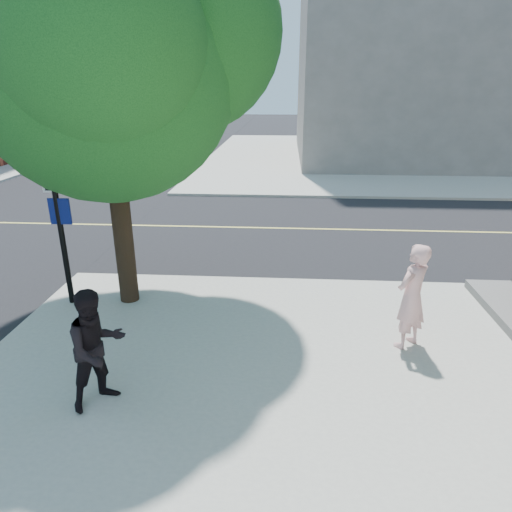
{
  "coord_description": "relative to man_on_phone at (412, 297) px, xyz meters",
  "views": [
    {
      "loc": [
        4.18,
        -10.14,
        4.52
      ],
      "look_at": [
        3.61,
        -1.63,
        1.3
      ],
      "focal_mm": 31.7,
      "sensor_mm": 36.0,
      "label": 1
    }
  ],
  "objects": [
    {
      "name": "sidewalk_ne",
      "position": [
        7.09,
        24.38,
        -1.03
      ],
      "size": [
        29.0,
        25.0,
        0.12
      ],
      "primitive_type": "cube",
      "color": "#A5A599",
      "rests_on": "ground"
    },
    {
      "name": "pedestrian",
      "position": [
        -4.86,
        -1.88,
        -0.06
      ],
      "size": [
        1.09,
        1.11,
        1.81
      ],
      "primitive_type": "imported",
      "rotation": [
        0.0,
        0.0,
        0.86
      ],
      "color": "black",
      "rests_on": "sidewalk_se"
    },
    {
      "name": "filler_ne",
      "position": [
        7.59,
        24.88,
        6.03
      ],
      "size": [
        18.0,
        16.0,
        14.0
      ],
      "primitive_type": "cube",
      "color": "slate",
      "rests_on": "sidewalk_ne"
    },
    {
      "name": "road_ew",
      "position": [
        -6.41,
        7.38,
        -1.08
      ],
      "size": [
        140.0,
        9.0,
        0.01
      ],
      "primitive_type": "cube",
      "color": "black",
      "rests_on": "ground"
    },
    {
      "name": "street_tree",
      "position": [
        -5.46,
        1.51,
        4.31
      ],
      "size": [
        6.15,
        5.59,
        8.17
      ],
      "rotation": [
        0.0,
        0.0,
        0.4
      ],
      "color": "black",
      "rests_on": "sidewalk_se"
    },
    {
      "name": "ground",
      "position": [
        -6.41,
        2.88,
        -1.09
      ],
      "size": [
        140.0,
        140.0,
        0.0
      ],
      "primitive_type": "plane",
      "color": "black",
      "rests_on": "ground"
    },
    {
      "name": "man_on_phone",
      "position": [
        0.0,
        0.0,
        0.0
      ],
      "size": [
        0.83,
        0.81,
        1.93
      ],
      "primitive_type": "imported",
      "rotation": [
        0.0,
        0.0,
        3.87
      ],
      "color": "#E6A9A7",
      "rests_on": "sidewalk_se"
    }
  ]
}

